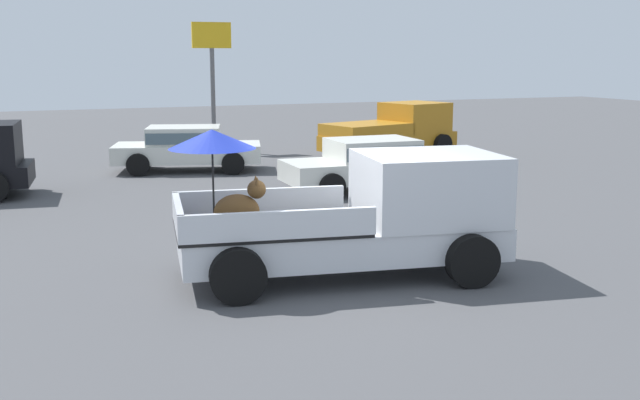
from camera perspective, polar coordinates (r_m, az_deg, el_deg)
The scene contains 6 objects.
ground_plane at distance 11.98m, azimuth 1.65°, elevation -5.72°, with size 80.00×80.00×0.00m, color #4C4C4F.
pickup_truck_main at distance 11.84m, azimuth 3.50°, elevation -1.06°, with size 5.32×2.93×2.36m.
pickup_truck_far at distance 25.98m, azimuth 5.55°, elevation 5.19°, with size 5.10×3.11×1.80m.
parked_sedan_near at distance 19.31m, azimuth 3.77°, elevation 2.87°, with size 4.36×2.09×1.33m.
parked_sedan_far at distance 22.96m, azimuth -10.03°, elevation 4.00°, with size 4.63×2.94×1.33m.
motel_sign at distance 27.54m, azimuth -8.11°, elevation 10.36°, with size 1.40×0.16×4.55m.
Camera 1 is at (-4.74, -10.46, 3.42)m, focal length 42.58 mm.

